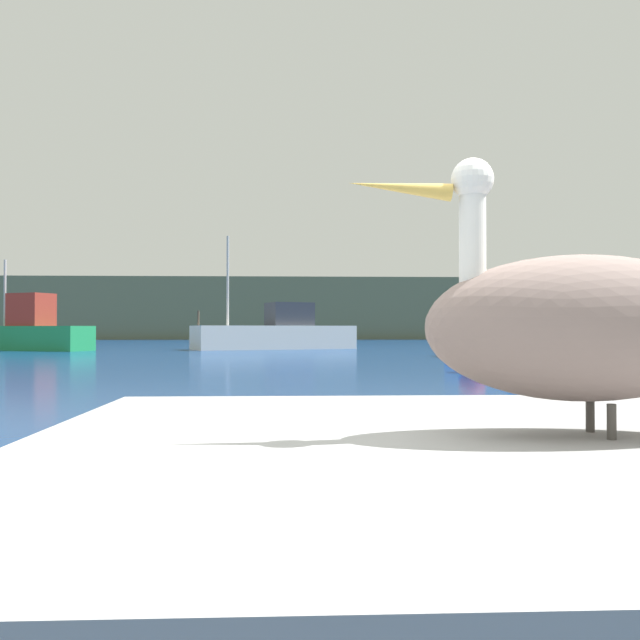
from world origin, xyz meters
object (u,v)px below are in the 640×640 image
at_px(pelican, 581,325).
at_px(fishing_boat_blue, 538,331).
at_px(fishing_boat_white, 276,334).
at_px(fishing_boat_green, 33,331).
at_px(mooring_buoy, 472,359).

height_order(pelican, fishing_boat_blue, fishing_boat_blue).
relative_size(fishing_boat_white, fishing_boat_green, 1.35).
height_order(fishing_boat_white, mooring_buoy, fishing_boat_white).
xyz_separation_m(fishing_boat_blue, mooring_buoy, (-4.79, -8.71, -0.61)).
xyz_separation_m(fishing_boat_white, fishing_boat_green, (-11.23, -1.42, 0.14)).
bearing_deg(mooring_buoy, fishing_boat_blue, 61.17).
bearing_deg(pelican, fishing_boat_green, -65.47).
distance_m(fishing_boat_white, fishing_boat_blue, 13.26).
bearing_deg(fishing_boat_white, pelican, 72.08).
bearing_deg(mooring_buoy, pelican, -103.70).
xyz_separation_m(fishing_boat_green, mooring_buoy, (16.09, -16.38, -0.59)).
xyz_separation_m(pelican, mooring_buoy, (3.17, 12.99, -0.70)).
bearing_deg(fishing_boat_green, fishing_boat_white, -147.61).
bearing_deg(mooring_buoy, fishing_boat_white, 105.25).
xyz_separation_m(fishing_boat_blue, fishing_boat_green, (-20.88, 7.68, -0.02)).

